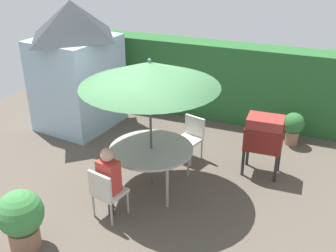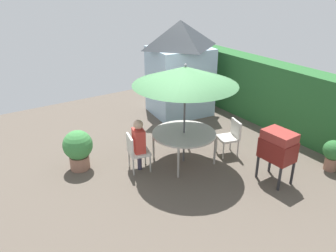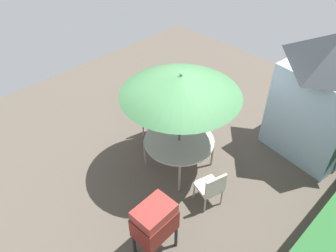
{
  "view_description": "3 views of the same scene",
  "coord_description": "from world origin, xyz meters",
  "px_view_note": "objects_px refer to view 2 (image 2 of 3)",
  "views": [
    {
      "loc": [
        2.93,
        -5.81,
        4.28
      ],
      "look_at": [
        0.42,
        0.34,
        1.09
      ],
      "focal_mm": 43.23,
      "sensor_mm": 36.0,
      "label": 1
    },
    {
      "loc": [
        6.13,
        -4.36,
        4.23
      ],
      "look_at": [
        0.06,
        -0.35,
        0.96
      ],
      "focal_mm": 36.4,
      "sensor_mm": 36.0,
      "label": 2
    },
    {
      "loc": [
        4.16,
        3.63,
        5.61
      ],
      "look_at": [
        0.19,
        -0.38,
        0.91
      ],
      "focal_mm": 35.73,
      "sensor_mm": 36.0,
      "label": 3
    }
  ],
  "objects_px": {
    "potted_plant_by_shed": "(78,148)",
    "potted_plant_by_grill": "(333,153)",
    "chair_far_side": "(231,135)",
    "chair_near_shed": "(136,150)",
    "patio_umbrella": "(185,76)",
    "garden_shed": "(180,68)",
    "patio_table": "(184,134)",
    "person_in_red": "(139,139)",
    "bbq_grill": "(278,147)"
  },
  "relations": [
    {
      "from": "garden_shed",
      "to": "person_in_red",
      "type": "relative_size",
      "value": 2.35
    },
    {
      "from": "chair_far_side",
      "to": "person_in_red",
      "type": "distance_m",
      "value": 2.39
    },
    {
      "from": "potted_plant_by_shed",
      "to": "potted_plant_by_grill",
      "type": "bearing_deg",
      "value": 56.05
    },
    {
      "from": "patio_umbrella",
      "to": "bbq_grill",
      "type": "xyz_separation_m",
      "value": [
        1.81,
        1.17,
        -1.32
      ]
    },
    {
      "from": "chair_far_side",
      "to": "chair_near_shed",
      "type": "bearing_deg",
      "value": -104.57
    },
    {
      "from": "bbq_grill",
      "to": "chair_far_side",
      "type": "distance_m",
      "value": 1.5
    },
    {
      "from": "potted_plant_by_shed",
      "to": "potted_plant_by_grill",
      "type": "distance_m",
      "value": 5.9
    },
    {
      "from": "patio_umbrella",
      "to": "chair_far_side",
      "type": "height_order",
      "value": "patio_umbrella"
    },
    {
      "from": "garden_shed",
      "to": "bbq_grill",
      "type": "relative_size",
      "value": 2.47
    },
    {
      "from": "bbq_grill",
      "to": "person_in_red",
      "type": "relative_size",
      "value": 0.95
    },
    {
      "from": "bbq_grill",
      "to": "potted_plant_by_grill",
      "type": "xyz_separation_m",
      "value": [
        0.42,
        1.48,
        -0.41
      ]
    },
    {
      "from": "potted_plant_by_shed",
      "to": "potted_plant_by_grill",
      "type": "relative_size",
      "value": 1.3
    },
    {
      "from": "bbq_grill",
      "to": "chair_far_side",
      "type": "height_order",
      "value": "bbq_grill"
    },
    {
      "from": "chair_far_side",
      "to": "potted_plant_by_grill",
      "type": "height_order",
      "value": "chair_far_side"
    },
    {
      "from": "bbq_grill",
      "to": "person_in_red",
      "type": "distance_m",
      "value": 3.06
    },
    {
      "from": "garden_shed",
      "to": "chair_far_side",
      "type": "bearing_deg",
      "value": -10.55
    },
    {
      "from": "patio_umbrella",
      "to": "chair_near_shed",
      "type": "xyz_separation_m",
      "value": [
        -0.27,
        -1.17,
        -1.64
      ]
    },
    {
      "from": "chair_far_side",
      "to": "person_in_red",
      "type": "relative_size",
      "value": 0.71
    },
    {
      "from": "chair_far_side",
      "to": "potted_plant_by_shed",
      "type": "height_order",
      "value": "potted_plant_by_shed"
    },
    {
      "from": "garden_shed",
      "to": "person_in_red",
      "type": "bearing_deg",
      "value": -49.55
    },
    {
      "from": "chair_near_shed",
      "to": "potted_plant_by_grill",
      "type": "relative_size",
      "value": 1.21
    },
    {
      "from": "garden_shed",
      "to": "bbq_grill",
      "type": "xyz_separation_m",
      "value": [
        4.51,
        -0.61,
        -0.67
      ]
    },
    {
      "from": "patio_umbrella",
      "to": "bbq_grill",
      "type": "distance_m",
      "value": 2.53
    },
    {
      "from": "chair_near_shed",
      "to": "potted_plant_by_grill",
      "type": "height_order",
      "value": "chair_near_shed"
    },
    {
      "from": "patio_table",
      "to": "chair_near_shed",
      "type": "distance_m",
      "value": 1.22
    },
    {
      "from": "potted_plant_by_shed",
      "to": "potted_plant_by_grill",
      "type": "xyz_separation_m",
      "value": [
        3.29,
        4.89,
        -0.1
      ]
    },
    {
      "from": "bbq_grill",
      "to": "patio_umbrella",
      "type": "bearing_deg",
      "value": -147.17
    },
    {
      "from": "chair_far_side",
      "to": "potted_plant_by_shed",
      "type": "distance_m",
      "value": 3.74
    },
    {
      "from": "patio_table",
      "to": "chair_near_shed",
      "type": "relative_size",
      "value": 1.69
    },
    {
      "from": "patio_umbrella",
      "to": "person_in_red",
      "type": "relative_size",
      "value": 1.93
    },
    {
      "from": "garden_shed",
      "to": "chair_near_shed",
      "type": "distance_m",
      "value": 3.95
    },
    {
      "from": "bbq_grill",
      "to": "potted_plant_by_shed",
      "type": "height_order",
      "value": "bbq_grill"
    },
    {
      "from": "potted_plant_by_grill",
      "to": "potted_plant_by_shed",
      "type": "bearing_deg",
      "value": -123.95
    },
    {
      "from": "garden_shed",
      "to": "person_in_red",
      "type": "distance_m",
      "value": 3.84
    },
    {
      "from": "person_in_red",
      "to": "potted_plant_by_shed",
      "type": "bearing_deg",
      "value": -124.98
    },
    {
      "from": "patio_table",
      "to": "chair_near_shed",
      "type": "xyz_separation_m",
      "value": [
        -0.27,
        -1.17,
        -0.2
      ]
    },
    {
      "from": "garden_shed",
      "to": "patio_umbrella",
      "type": "xyz_separation_m",
      "value": [
        2.7,
        -1.78,
        0.65
      ]
    },
    {
      "from": "patio_table",
      "to": "chair_far_side",
      "type": "xyz_separation_m",
      "value": [
        0.35,
        1.21,
        -0.2
      ]
    },
    {
      "from": "garden_shed",
      "to": "potted_plant_by_grill",
      "type": "bearing_deg",
      "value": 9.97
    },
    {
      "from": "chair_near_shed",
      "to": "potted_plant_by_grill",
      "type": "xyz_separation_m",
      "value": [
        2.5,
        3.82,
        -0.08
      ]
    },
    {
      "from": "bbq_grill",
      "to": "chair_far_side",
      "type": "xyz_separation_m",
      "value": [
        -1.46,
        0.04,
        -0.33
      ]
    },
    {
      "from": "potted_plant_by_shed",
      "to": "patio_table",
      "type": "bearing_deg",
      "value": 64.66
    },
    {
      "from": "bbq_grill",
      "to": "chair_far_side",
      "type": "relative_size",
      "value": 1.33
    },
    {
      "from": "bbq_grill",
      "to": "person_in_red",
      "type": "height_order",
      "value": "person_in_red"
    },
    {
      "from": "garden_shed",
      "to": "patio_table",
      "type": "height_order",
      "value": "garden_shed"
    },
    {
      "from": "chair_near_shed",
      "to": "chair_far_side",
      "type": "relative_size",
      "value": 1.0
    },
    {
      "from": "chair_far_side",
      "to": "patio_umbrella",
      "type": "bearing_deg",
      "value": -105.99
    },
    {
      "from": "patio_umbrella",
      "to": "potted_plant_by_shed",
      "type": "bearing_deg",
      "value": -115.34
    },
    {
      "from": "chair_near_shed",
      "to": "garden_shed",
      "type": "bearing_deg",
      "value": 129.42
    },
    {
      "from": "patio_umbrella",
      "to": "person_in_red",
      "type": "distance_m",
      "value": 1.78
    }
  ]
}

